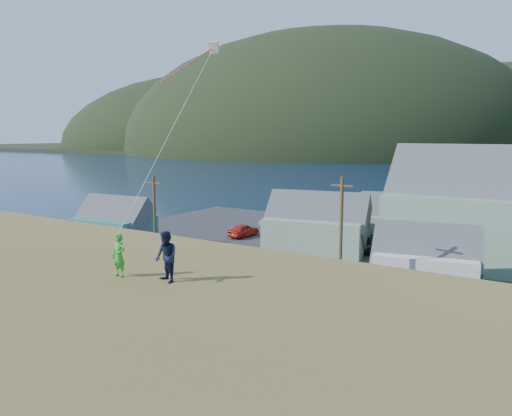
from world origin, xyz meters
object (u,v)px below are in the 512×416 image
at_px(shed_white, 426,260).
at_px(shed_palegreen_near, 317,225).
at_px(shed_teal, 113,223).
at_px(kite_flyer_green, 119,256).
at_px(wharf, 407,216).
at_px(kite_flyer_navy, 166,257).
at_px(shed_palegreen_far, 406,221).

bearing_deg(shed_white, shed_palegreen_near, 139.78).
distance_m(shed_teal, kite_flyer_green, 38.78).
relative_size(shed_palegreen_near, kite_flyer_green, 7.57).
bearing_deg(wharf, kite_flyer_navy, -82.17).
relative_size(wharf, kite_flyer_green, 17.46).
xyz_separation_m(wharf, shed_palegreen_far, (4.24, -16.03, 2.15)).
height_order(wharf, shed_teal, shed_teal).
height_order(shed_palegreen_near, kite_flyer_green, kite_flyer_green).
bearing_deg(shed_teal, shed_palegreen_near, 17.08).
bearing_deg(shed_palegreen_near, kite_flyer_navy, -83.47).
height_order(shed_palegreen_near, shed_white, shed_palegreen_near).
distance_m(shed_palegreen_near, shed_white, 14.45).
bearing_deg(shed_white, kite_flyer_navy, -105.53).
xyz_separation_m(shed_teal, kite_flyer_green, (28.88, -25.29, 5.52)).
distance_m(shed_white, kite_flyer_green, 27.75).
bearing_deg(shed_palegreen_near, wharf, 73.80).
distance_m(wharf, shed_white, 33.54).
xyz_separation_m(shed_white, kite_flyer_green, (-3.97, -26.90, 5.51)).
relative_size(shed_teal, kite_flyer_navy, 5.16).
bearing_deg(shed_white, shed_teal, 171.97).
bearing_deg(shed_teal, shed_palegreen_far, 26.87).
relative_size(wharf, kite_flyer_navy, 15.25).
bearing_deg(wharf, shed_teal, -124.05).
distance_m(wharf, kite_flyer_green, 59.60).
relative_size(shed_palegreen_near, kite_flyer_navy, 6.62).
height_order(wharf, shed_palegreen_near, shed_palegreen_near).
relative_size(shed_teal, shed_white, 1.00).
bearing_deg(wharf, shed_white, -72.26).
xyz_separation_m(wharf, kite_flyer_green, (6.23, -58.80, 7.49)).
bearing_deg(kite_flyer_navy, shed_palegreen_near, 127.73).
bearing_deg(wharf, shed_palegreen_near, -95.50).
distance_m(shed_teal, shed_palegreen_near, 22.05).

